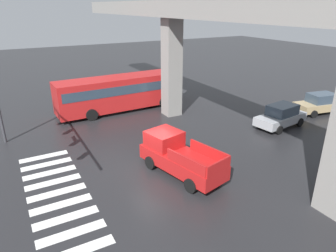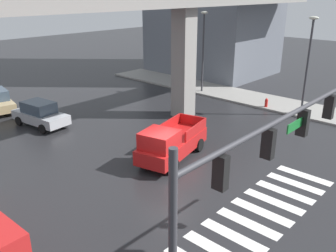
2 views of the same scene
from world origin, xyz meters
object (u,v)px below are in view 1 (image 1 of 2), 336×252
object	(u,v)px
pickup_truck	(178,156)
sedan_silver	(281,116)
sedan_tan	(320,103)
city_bus	(119,91)

from	to	relation	value
pickup_truck	sedan_silver	size ratio (longest dim) A/B	1.20
sedan_silver	sedan_tan	bearing A→B (deg)	96.43
pickup_truck	city_bus	xyz separation A→B (m)	(-11.71, 0.99, 0.73)
sedan_tan	sedan_silver	bearing A→B (deg)	-83.57
pickup_truck	sedan_tan	world-z (taller)	pickup_truck
sedan_silver	sedan_tan	world-z (taller)	same
sedan_silver	sedan_tan	size ratio (longest dim) A/B	0.99
city_bus	sedan_silver	distance (m)	13.45
city_bus	sedan_tan	size ratio (longest dim) A/B	2.39
city_bus	sedan_silver	bearing A→B (deg)	44.17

